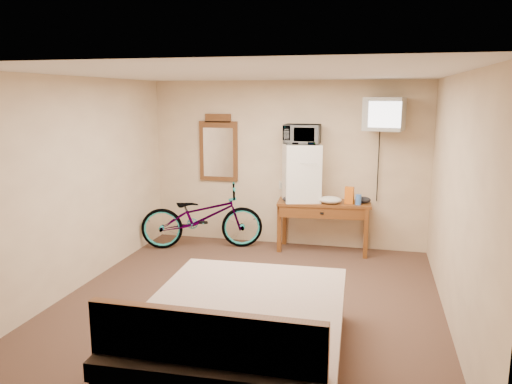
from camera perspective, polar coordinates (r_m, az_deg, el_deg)
room at (r=5.40m, az=-0.72°, el=-0.01°), size 4.60×4.64×2.50m
desk at (r=7.36m, az=7.72°, el=-2.07°), size 1.38×0.62×0.75m
mini_fridge at (r=7.34m, az=5.21°, el=2.23°), size 0.64×0.62×0.84m
microwave at (r=7.27m, az=5.29°, el=6.60°), size 0.52×0.35×0.28m
snack_bag at (r=7.27m, az=10.62°, el=-0.36°), size 0.13×0.09×0.24m
blue_cup at (r=7.23m, az=11.62°, el=-0.85°), size 0.08×0.08×0.15m
cloth_cream at (r=7.25m, az=8.47°, el=-0.89°), size 0.34×0.26×0.10m
cloth_dark_a at (r=7.24m, az=4.06°, el=-0.84°), size 0.26×0.19×0.10m
cloth_dark_b at (r=7.37m, az=12.22°, el=-0.88°), size 0.20×0.16×0.09m
crt_television at (r=7.16m, az=14.47°, el=8.63°), size 0.60×0.64×0.45m
wall_mirror at (r=7.83m, az=-4.31°, el=4.96°), size 0.61×0.04×1.04m
bicycle at (r=7.57m, az=-6.19°, el=-2.82°), size 1.93×1.16×0.96m
bed at (r=4.39m, az=-1.79°, el=-15.98°), size 1.76×2.28×0.90m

